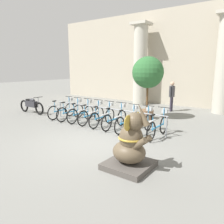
% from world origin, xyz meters
% --- Properties ---
extents(ground_plane, '(60.00, 60.00, 0.00)m').
position_xyz_m(ground_plane, '(0.00, 0.00, 0.00)').
color(ground_plane, slate).
extents(building_facade, '(20.00, 0.20, 6.00)m').
position_xyz_m(building_facade, '(0.00, 8.60, 3.00)').
color(building_facade, '#B2A893').
rests_on(building_facade, ground_plane).
extents(column_left, '(1.10, 1.10, 5.16)m').
position_xyz_m(column_left, '(-2.47, 7.60, 2.62)').
color(column_left, '#BCB7A8').
rests_on(column_left, ground_plane).
extents(bike_rack, '(5.63, 0.05, 0.77)m').
position_xyz_m(bike_rack, '(-1.03, 1.95, 0.64)').
color(bike_rack, gray).
rests_on(bike_rack, ground_plane).
extents(bicycle_0, '(0.48, 1.72, 1.01)m').
position_xyz_m(bicycle_0, '(-3.54, 1.87, 0.40)').
color(bicycle_0, black).
rests_on(bicycle_0, ground_plane).
extents(bicycle_1, '(0.48, 1.72, 1.01)m').
position_xyz_m(bicycle_1, '(-2.92, 1.84, 0.40)').
color(bicycle_1, black).
rests_on(bicycle_1, ground_plane).
extents(bicycle_2, '(0.48, 1.72, 1.01)m').
position_xyz_m(bicycle_2, '(-2.29, 1.87, 0.40)').
color(bicycle_2, black).
rests_on(bicycle_2, ground_plane).
extents(bicycle_3, '(0.48, 1.72, 1.01)m').
position_xyz_m(bicycle_3, '(-1.66, 1.88, 0.40)').
color(bicycle_3, black).
rests_on(bicycle_3, ground_plane).
extents(bicycle_4, '(0.48, 1.72, 1.01)m').
position_xyz_m(bicycle_4, '(-1.03, 1.85, 0.40)').
color(bicycle_4, black).
rests_on(bicycle_4, ground_plane).
extents(bicycle_5, '(0.48, 1.72, 1.01)m').
position_xyz_m(bicycle_5, '(-0.40, 1.85, 0.40)').
color(bicycle_5, black).
rests_on(bicycle_5, ground_plane).
extents(bicycle_6, '(0.48, 1.72, 1.01)m').
position_xyz_m(bicycle_6, '(0.23, 1.81, 0.40)').
color(bicycle_6, black).
rests_on(bicycle_6, ground_plane).
extents(bicycle_7, '(0.48, 1.72, 1.01)m').
position_xyz_m(bicycle_7, '(0.85, 1.82, 0.40)').
color(bicycle_7, black).
rests_on(bicycle_7, ground_plane).
extents(bicycle_8, '(0.48, 1.72, 1.01)m').
position_xyz_m(bicycle_8, '(1.48, 1.82, 0.40)').
color(bicycle_8, black).
rests_on(bicycle_8, ground_plane).
extents(elephant_statue, '(1.07, 1.07, 1.66)m').
position_xyz_m(elephant_statue, '(1.96, -0.85, 0.56)').
color(elephant_statue, '#4C4742').
rests_on(elephant_statue, ground_plane).
extents(motorcycle, '(2.01, 0.55, 0.92)m').
position_xyz_m(motorcycle, '(-5.69, 1.61, 0.45)').
color(motorcycle, black).
rests_on(motorcycle, ground_plane).
extents(person_pedestrian, '(0.22, 0.47, 1.65)m').
position_xyz_m(person_pedestrian, '(0.15, 6.53, 0.99)').
color(person_pedestrian, '#383342').
rests_on(person_pedestrian, ground_plane).
extents(potted_tree, '(1.46, 1.46, 2.92)m').
position_xyz_m(potted_tree, '(-0.14, 4.10, 2.07)').
color(potted_tree, brown).
rests_on(potted_tree, ground_plane).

